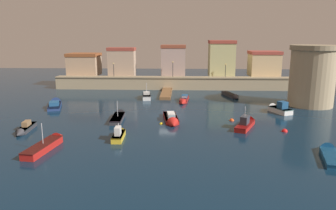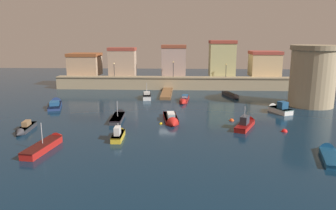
# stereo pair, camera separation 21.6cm
# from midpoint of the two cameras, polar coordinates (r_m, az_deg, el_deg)

# --- Properties ---
(ground_plane) EXTENTS (138.62, 138.62, 0.00)m
(ground_plane) POSITION_cam_midpoint_polar(r_m,az_deg,el_deg) (48.44, -0.22, -1.94)
(ground_plane) COLOR #0C2338
(quay_wall) EXTENTS (52.12, 2.80, 2.81)m
(quay_wall) POSITION_cam_midpoint_polar(r_m,az_deg,el_deg) (72.06, 0.70, 3.92)
(quay_wall) COLOR tan
(quay_wall) RESTS_ON ground
(old_town_backdrop) EXTENTS (49.02, 6.13, 8.15)m
(old_town_backdrop) POSITION_cam_midpoint_polar(r_m,az_deg,el_deg) (75.32, 1.84, 7.71)
(old_town_backdrop) COLOR tan
(old_town_backdrop) RESTS_ON ground
(fortress_tower) EXTENTS (7.94, 7.94, 10.28)m
(fortress_tower) POSITION_cam_midpoint_polar(r_m,az_deg,el_deg) (59.87, 24.08, 4.79)
(fortress_tower) COLOR tan
(fortress_tower) RESTS_ON ground
(pier_dock) EXTENTS (2.07, 11.27, 0.70)m
(pier_dock) POSITION_cam_midpoint_polar(r_m,az_deg,el_deg) (65.49, -0.37, 2.07)
(pier_dock) COLOR brown
(pier_dock) RESTS_ON ground
(quay_lamp_0) EXTENTS (0.32, 0.32, 3.04)m
(quay_lamp_0) POSITION_cam_midpoint_polar(r_m,az_deg,el_deg) (73.24, -9.69, 6.60)
(quay_lamp_0) COLOR black
(quay_lamp_0) RESTS_ON quay_wall
(quay_lamp_1) EXTENTS (0.32, 0.32, 3.42)m
(quay_lamp_1) POSITION_cam_midpoint_polar(r_m,az_deg,el_deg) (71.61, 0.77, 6.82)
(quay_lamp_1) COLOR black
(quay_lamp_1) RESTS_ON quay_wall
(quay_lamp_2) EXTENTS (0.32, 0.32, 2.98)m
(quay_lamp_2) POSITION_cam_midpoint_polar(r_m,az_deg,el_deg) (72.23, 10.07, 6.48)
(quay_lamp_2) COLOR black
(quay_lamp_2) RESTS_ON quay_wall
(moored_boat_0) EXTENTS (2.68, 7.42, 1.74)m
(moored_boat_0) POSITION_cam_midpoint_polar(r_m,az_deg,el_deg) (45.07, 0.51, -2.60)
(moored_boat_0) COLOR red
(moored_boat_0) RESTS_ON ground
(moored_boat_1) EXTENTS (1.30, 4.80, 2.09)m
(moored_boat_1) POSITION_cam_midpoint_polar(r_m,az_deg,el_deg) (38.61, -8.79, -5.09)
(moored_boat_1) COLOR gold
(moored_boat_1) RESTS_ON ground
(moored_boat_2) EXTENTS (3.07, 6.99, 1.13)m
(moored_boat_2) POSITION_cam_midpoint_polar(r_m,az_deg,el_deg) (64.34, 11.12, 1.68)
(moored_boat_2) COLOR #333338
(moored_boat_2) RESTS_ON ground
(moored_boat_3) EXTENTS (1.70, 5.51, 1.46)m
(moored_boat_3) POSITION_cam_midpoint_polar(r_m,az_deg,el_deg) (44.40, -24.17, -3.88)
(moored_boat_3) COLOR #333338
(moored_boat_3) RESTS_ON ground
(moored_boat_4) EXTENTS (3.18, 6.79, 1.45)m
(moored_boat_4) POSITION_cam_midpoint_polar(r_m,az_deg,el_deg) (36.56, 26.51, -7.64)
(moored_boat_4) COLOR #195689
(moored_boat_4) RESTS_ON ground
(moored_boat_5) EXTENTS (1.97, 6.67, 1.38)m
(moored_boat_5) POSITION_cam_midpoint_polar(r_m,az_deg,el_deg) (58.67, 2.70, 0.89)
(moored_boat_5) COLOR red
(moored_boat_5) RESTS_ON ground
(moored_boat_6) EXTENTS (3.55, 5.14, 2.29)m
(moored_boat_6) POSITION_cam_midpoint_polar(r_m,az_deg,el_deg) (53.56, 18.73, -0.59)
(moored_boat_6) COLOR white
(moored_boat_6) RESTS_ON ground
(moored_boat_7) EXTENTS (1.87, 7.03, 3.25)m
(moored_boat_7) POSITION_cam_midpoint_polar(r_m,az_deg,el_deg) (47.55, -8.85, -1.97)
(moored_boat_7) COLOR #333338
(moored_boat_7) RESTS_ON ground
(moored_boat_8) EXTENTS (2.16, 5.86, 3.31)m
(moored_boat_8) POSITION_cam_midpoint_polar(r_m,az_deg,el_deg) (62.35, -3.94, 1.71)
(moored_boat_8) COLOR white
(moored_boat_8) RESTS_ON ground
(moored_boat_9) EXTENTS (2.27, 7.52, 3.31)m
(moored_boat_9) POSITION_cam_midpoint_polar(r_m,az_deg,el_deg) (37.27, -20.71, -6.50)
(moored_boat_9) COLOR red
(moored_boat_9) RESTS_ON ground
(moored_boat_10) EXTENTS (4.03, 6.63, 3.37)m
(moored_boat_10) POSITION_cam_midpoint_polar(r_m,az_deg,el_deg) (44.06, 13.61, -3.11)
(moored_boat_10) COLOR red
(moored_boat_10) RESTS_ON ground
(moored_boat_11) EXTENTS (4.00, 7.61, 1.79)m
(moored_boat_11) POSITION_cam_midpoint_polar(r_m,az_deg,el_deg) (58.48, -19.45, 0.18)
(moored_boat_11) COLOR navy
(moored_boat_11) RESTS_ON ground
(mooring_buoy_0) EXTENTS (0.48, 0.48, 0.48)m
(mooring_buoy_0) POSITION_cam_midpoint_polar(r_m,az_deg,el_deg) (44.06, -1.36, -3.40)
(mooring_buoy_0) COLOR yellow
(mooring_buoy_0) RESTS_ON ground
(mooring_buoy_1) EXTENTS (0.74, 0.74, 0.74)m
(mooring_buoy_1) POSITION_cam_midpoint_polar(r_m,az_deg,el_deg) (43.23, 19.81, -4.46)
(mooring_buoy_1) COLOR red
(mooring_buoy_1) RESTS_ON ground
(mooring_buoy_2) EXTENTS (0.66, 0.66, 0.66)m
(mooring_buoy_2) POSITION_cam_midpoint_polar(r_m,az_deg,el_deg) (46.59, 11.09, -2.76)
(mooring_buoy_2) COLOR #EA4C19
(mooring_buoy_2) RESTS_ON ground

